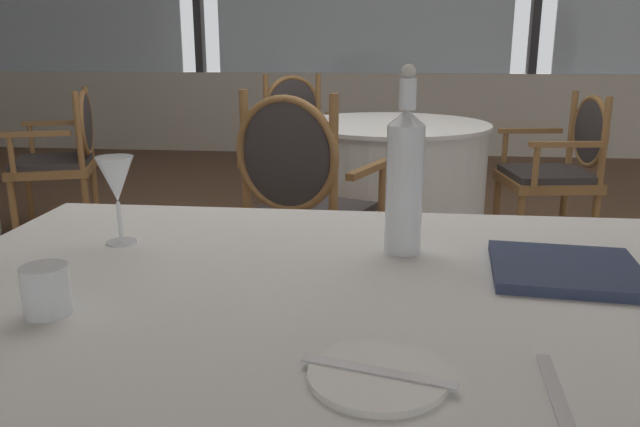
% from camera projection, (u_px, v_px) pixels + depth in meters
% --- Properties ---
extents(ground_plane, '(14.29, 14.29, 0.00)m').
position_uv_depth(ground_plane, '(323.00, 293.00, 3.02)').
color(ground_plane, brown).
extents(window_wall_far, '(10.99, 0.14, 2.68)m').
position_uv_depth(window_wall_far, '(362.00, 51.00, 6.55)').
color(window_wall_far, silver).
rests_on(window_wall_far, ground_plane).
extents(side_plate, '(0.18, 0.18, 0.01)m').
position_uv_depth(side_plate, '(378.00, 375.00, 0.80)').
color(side_plate, white).
rests_on(side_plate, foreground_table).
extents(butter_knife, '(0.20, 0.07, 0.00)m').
position_uv_depth(butter_knife, '(378.00, 372.00, 0.80)').
color(butter_knife, silver).
rests_on(butter_knife, foreground_table).
extents(dinner_fork, '(0.03, 0.20, 0.00)m').
position_uv_depth(dinner_fork, '(556.00, 394.00, 0.76)').
color(dinner_fork, silver).
rests_on(dinner_fork, foreground_table).
extents(water_bottle, '(0.07, 0.07, 0.38)m').
position_uv_depth(water_bottle, '(405.00, 178.00, 1.25)').
color(water_bottle, white).
rests_on(water_bottle, foreground_table).
extents(wine_glass, '(0.08, 0.08, 0.19)m').
position_uv_depth(wine_glass, '(116.00, 182.00, 1.31)').
color(wine_glass, white).
rests_on(wine_glass, foreground_table).
extents(water_tumbler, '(0.07, 0.07, 0.08)m').
position_uv_depth(water_tumbler, '(46.00, 290.00, 0.98)').
color(water_tumbler, white).
rests_on(water_tumbler, foreground_table).
extents(menu_book, '(0.29, 0.27, 0.02)m').
position_uv_depth(menu_book, '(566.00, 269.00, 1.16)').
color(menu_book, '#2D3856').
rests_on(menu_book, foreground_table).
extents(dining_chair_0_1, '(0.58, 0.62, 0.90)m').
position_uv_depth(dining_chair_0_1, '(65.00, 151.00, 3.80)').
color(dining_chair_0_1, olive).
rests_on(dining_chair_0_1, ground_plane).
extents(background_table_1, '(1.05, 1.05, 0.75)m').
position_uv_depth(background_table_1, '(389.00, 191.00, 3.44)').
color(background_table_1, white).
rests_on(background_table_1, ground_plane).
extents(dining_chair_1_0, '(0.66, 0.65, 0.96)m').
position_uv_depth(dining_chair_1_0, '(301.00, 136.00, 4.17)').
color(dining_chair_1_0, olive).
rests_on(dining_chair_1_0, ground_plane).
extents(dining_chair_1_1, '(0.64, 0.60, 0.98)m').
position_uv_depth(dining_chair_1_1, '(302.00, 193.00, 2.57)').
color(dining_chair_1_1, olive).
rests_on(dining_chair_1_1, ground_plane).
extents(dining_chair_1_2, '(0.52, 0.58, 0.90)m').
position_uv_depth(dining_chair_1_2, '(563.00, 162.00, 3.42)').
color(dining_chair_1_2, olive).
rests_on(dining_chair_1_2, ground_plane).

